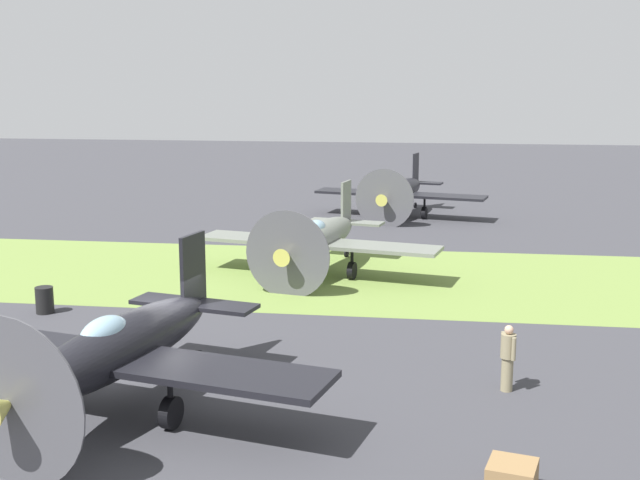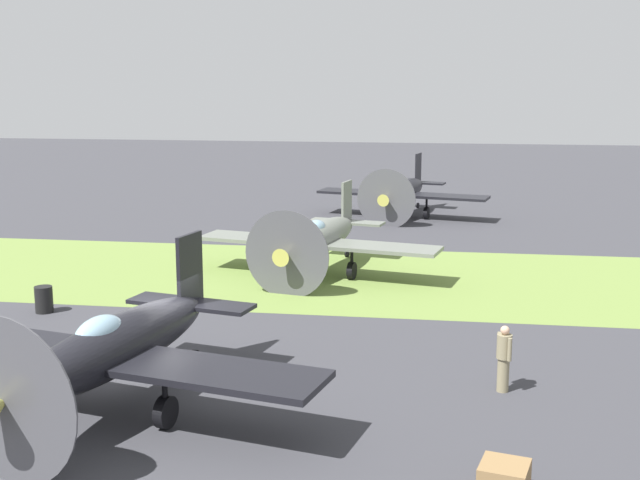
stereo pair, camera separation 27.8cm
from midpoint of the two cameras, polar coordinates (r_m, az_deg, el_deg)
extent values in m
plane|color=#38383D|center=(22.98, -10.60, -9.03)|extent=(160.00, 160.00, 0.00)
cube|color=olive|center=(33.70, -4.18, -2.33)|extent=(120.00, 11.00, 0.01)
ellipsoid|color=black|center=(20.36, -13.36, -7.01)|extent=(3.03, 7.69, 1.38)
cube|color=black|center=(20.07, -14.07, -7.81)|extent=(10.84, 4.22, 0.16)
cube|color=black|center=(22.89, -8.59, -2.19)|extent=(0.38, 1.22, 2.12)
cube|color=black|center=(23.11, -8.52, -4.34)|extent=(3.70, 1.77, 0.11)
cylinder|color=#4C4C51|center=(17.54, -20.59, -10.44)|extent=(3.48, 0.83, 3.56)
ellipsoid|color=#8CB2C6|center=(19.70, -14.53, -6.21)|extent=(1.11, 1.69, 0.78)
cylinder|color=black|center=(19.51, -10.15, -11.56)|extent=(0.41, 0.79, 0.76)
cylinder|color=black|center=(19.31, -10.21, -10.10)|extent=(0.13, 0.13, 1.07)
cylinder|color=black|center=(21.28, -17.71, -9.96)|extent=(0.41, 0.79, 0.76)
cylinder|color=black|center=(21.10, -17.80, -8.61)|extent=(0.13, 0.13, 1.07)
cylinder|color=black|center=(23.66, -8.28, -7.89)|extent=(0.21, 0.38, 0.36)
ellipsoid|color=slate|center=(33.38, 0.30, 0.18)|extent=(2.72, 7.10, 1.27)
cube|color=slate|center=(33.03, 0.05, -0.21)|extent=(10.01, 3.79, 0.14)
cube|color=slate|center=(36.18, 2.06, 2.52)|extent=(0.34, 1.13, 1.95)
cube|color=slate|center=(36.32, 2.05, 1.24)|extent=(3.41, 1.60, 0.10)
cone|color=#B7B24C|center=(29.96, -2.20, -1.10)|extent=(0.79, 0.84, 0.66)
cylinder|color=#4C4C51|center=(30.15, -2.05, -1.02)|extent=(3.22, 0.73, 3.29)
ellipsoid|color=#8CB2C6|center=(32.73, -0.07, 0.76)|extent=(1.01, 1.56, 0.72)
cylinder|color=black|center=(32.67, 2.44, -2.12)|extent=(0.37, 0.73, 0.70)
cylinder|color=black|center=(32.56, 2.45, -1.27)|extent=(0.12, 0.12, 0.99)
cylinder|color=black|center=(33.69, -2.38, -1.71)|extent=(0.37, 0.73, 0.70)
cylinder|color=black|center=(33.58, -2.39, -0.89)|extent=(0.12, 0.12, 0.99)
cylinder|color=black|center=(36.69, 2.09, -0.93)|extent=(0.19, 0.35, 0.33)
ellipsoid|color=black|center=(47.46, 5.95, 3.38)|extent=(2.74, 6.97, 1.25)
cube|color=black|center=(47.09, 5.82, 3.14)|extent=(9.83, 3.81, 0.14)
cube|color=black|center=(50.35, 6.92, 4.85)|extent=(0.34, 1.10, 1.92)
cube|color=black|center=(50.44, 6.90, 3.94)|extent=(3.35, 1.60, 0.10)
cone|color=#B7B24C|center=(43.95, 4.67, 2.78)|extent=(0.79, 0.83, 0.65)
cylinder|color=#4C4C51|center=(44.14, 4.75, 2.82)|extent=(3.16, 0.75, 3.23)
ellipsoid|color=#8CB2C6|center=(46.82, 5.77, 3.82)|extent=(1.00, 1.53, 0.71)
cylinder|color=black|center=(46.78, 7.49, 1.85)|extent=(0.37, 0.72, 0.69)
cylinder|color=black|center=(46.70, 7.50, 2.43)|extent=(0.12, 0.12, 0.97)
cylinder|color=black|center=(47.55, 4.06, 2.06)|extent=(0.37, 0.72, 0.69)
cylinder|color=black|center=(47.47, 4.07, 2.64)|extent=(0.12, 0.12, 0.97)
cylinder|color=black|center=(50.74, 6.89, 2.38)|extent=(0.19, 0.34, 0.32)
cylinder|color=#847A5B|center=(21.80, 12.83, -9.02)|extent=(0.30, 0.30, 0.88)
cylinder|color=#847A5B|center=(21.56, 12.92, -7.14)|extent=(0.38, 0.38, 0.62)
sphere|color=tan|center=(21.43, 12.97, -6.07)|extent=(0.23, 0.23, 0.23)
cylinder|color=#847A5B|center=(21.34, 13.27, -7.35)|extent=(0.11, 0.11, 0.59)
cylinder|color=#847A5B|center=(21.77, 12.57, -6.95)|extent=(0.11, 0.11, 0.59)
cylinder|color=black|center=(29.58, -18.19, -3.90)|extent=(0.60, 0.60, 0.90)
cube|color=olive|center=(16.83, 13.01, -15.75)|extent=(1.09, 1.09, 0.64)
camera|label=1|loc=(0.14, -89.76, 0.05)|focal=46.56mm
camera|label=2|loc=(0.14, 90.24, -0.05)|focal=46.56mm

